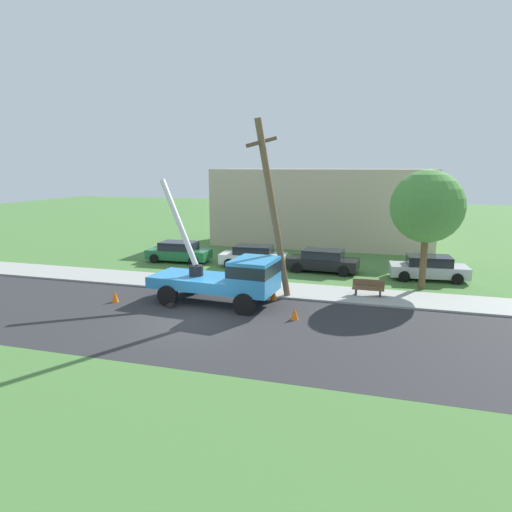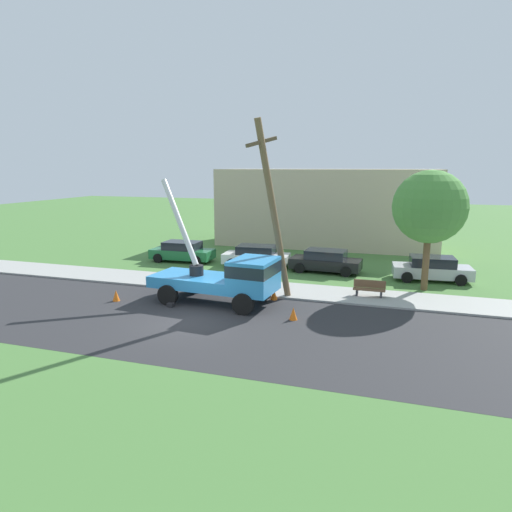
{
  "view_description": "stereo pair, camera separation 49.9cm",
  "coord_description": "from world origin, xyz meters",
  "px_view_note": "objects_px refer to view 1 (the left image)",
  "views": [
    {
      "loc": [
        7.99,
        -17.2,
        6.59
      ],
      "look_at": [
        1.88,
        3.52,
        2.34
      ],
      "focal_mm": 31.87,
      "sensor_mm": 36.0,
      "label": 1
    },
    {
      "loc": [
        8.47,
        -17.05,
        6.59
      ],
      "look_at": [
        1.88,
        3.52,
        2.34
      ],
      "focal_mm": 31.87,
      "sensor_mm": 36.0,
      "label": 2
    }
  ],
  "objects_px": {
    "utility_truck": "(229,276)",
    "traffic_cone_curbside": "(274,294)",
    "parked_sedan_black": "(323,261)",
    "parked_sedan_white": "(253,256)",
    "parked_sedan_silver": "(429,268)",
    "traffic_cone_ahead": "(295,313)",
    "leaning_utility_pole": "(273,210)",
    "traffic_cone_behind": "(115,296)",
    "roadside_tree_near": "(427,207)",
    "parked_sedan_green": "(179,252)",
    "park_bench": "(368,288)"
  },
  "relations": [
    {
      "from": "utility_truck",
      "to": "traffic_cone_curbside",
      "type": "height_order",
      "value": "utility_truck"
    },
    {
      "from": "utility_truck",
      "to": "parked_sedan_black",
      "type": "relative_size",
      "value": 1.5
    },
    {
      "from": "parked_sedan_black",
      "to": "parked_sedan_white",
      "type": "bearing_deg",
      "value": 177.15
    },
    {
      "from": "parked_sedan_silver",
      "to": "traffic_cone_ahead",
      "type": "bearing_deg",
      "value": -123.32
    },
    {
      "from": "leaning_utility_pole",
      "to": "traffic_cone_curbside",
      "type": "bearing_deg",
      "value": 86.98
    },
    {
      "from": "traffic_cone_behind",
      "to": "roadside_tree_near",
      "type": "xyz_separation_m",
      "value": [
        14.74,
        6.92,
        4.22
      ]
    },
    {
      "from": "traffic_cone_ahead",
      "to": "traffic_cone_behind",
      "type": "xyz_separation_m",
      "value": [
        -9.08,
        0.08,
        0.0
      ]
    },
    {
      "from": "roadside_tree_near",
      "to": "traffic_cone_curbside",
      "type": "bearing_deg",
      "value": -149.47
    },
    {
      "from": "traffic_cone_ahead",
      "to": "parked_sedan_black",
      "type": "bearing_deg",
      "value": 90.92
    },
    {
      "from": "traffic_cone_ahead",
      "to": "utility_truck",
      "type": "bearing_deg",
      "value": 159.61
    },
    {
      "from": "traffic_cone_curbside",
      "to": "parked_sedan_black",
      "type": "height_order",
      "value": "parked_sedan_black"
    },
    {
      "from": "leaning_utility_pole",
      "to": "traffic_cone_curbside",
      "type": "relative_size",
      "value": 15.77
    },
    {
      "from": "parked_sedan_black",
      "to": "parked_sedan_silver",
      "type": "bearing_deg",
      "value": -2.54
    },
    {
      "from": "utility_truck",
      "to": "leaning_utility_pole",
      "type": "bearing_deg",
      "value": 32.74
    },
    {
      "from": "parked_sedan_white",
      "to": "parked_sedan_silver",
      "type": "relative_size",
      "value": 0.99
    },
    {
      "from": "parked_sedan_white",
      "to": "roadside_tree_near",
      "type": "height_order",
      "value": "roadside_tree_near"
    },
    {
      "from": "traffic_cone_behind",
      "to": "roadside_tree_near",
      "type": "distance_m",
      "value": 16.82
    },
    {
      "from": "traffic_cone_behind",
      "to": "parked_sedan_silver",
      "type": "relative_size",
      "value": 0.12
    },
    {
      "from": "traffic_cone_curbside",
      "to": "parked_sedan_white",
      "type": "xyz_separation_m",
      "value": [
        -3.23,
        7.17,
        0.43
      ]
    },
    {
      "from": "traffic_cone_behind",
      "to": "parked_sedan_white",
      "type": "bearing_deg",
      "value": 66.66
    },
    {
      "from": "parked_sedan_green",
      "to": "roadside_tree_near",
      "type": "bearing_deg",
      "value": -10.12
    },
    {
      "from": "parked_sedan_white",
      "to": "parked_sedan_silver",
      "type": "height_order",
      "value": "same"
    },
    {
      "from": "traffic_cone_behind",
      "to": "parked_sedan_black",
      "type": "xyz_separation_m",
      "value": [
        8.92,
        9.55,
        0.43
      ]
    },
    {
      "from": "traffic_cone_ahead",
      "to": "parked_sedan_white",
      "type": "xyz_separation_m",
      "value": [
        -4.85,
        9.87,
        0.43
      ]
    },
    {
      "from": "utility_truck",
      "to": "parked_sedan_black",
      "type": "bearing_deg",
      "value": 68.18
    },
    {
      "from": "parked_sedan_white",
      "to": "parked_sedan_black",
      "type": "relative_size",
      "value": 1.0
    },
    {
      "from": "parked_sedan_green",
      "to": "parked_sedan_white",
      "type": "distance_m",
      "value": 5.49
    },
    {
      "from": "parked_sedan_green",
      "to": "park_bench",
      "type": "bearing_deg",
      "value": -21.96
    },
    {
      "from": "traffic_cone_curbside",
      "to": "parked_sedan_silver",
      "type": "xyz_separation_m",
      "value": [
        7.78,
        6.65,
        0.43
      ]
    },
    {
      "from": "traffic_cone_curbside",
      "to": "parked_sedan_white",
      "type": "bearing_deg",
      "value": 114.24
    },
    {
      "from": "utility_truck",
      "to": "traffic_cone_ahead",
      "type": "distance_m",
      "value": 3.89
    },
    {
      "from": "parked_sedan_black",
      "to": "traffic_cone_behind",
      "type": "bearing_deg",
      "value": -133.05
    },
    {
      "from": "traffic_cone_behind",
      "to": "utility_truck",
      "type": "bearing_deg",
      "value": 12.3
    },
    {
      "from": "traffic_cone_behind",
      "to": "traffic_cone_curbside",
      "type": "distance_m",
      "value": 7.9
    },
    {
      "from": "traffic_cone_behind",
      "to": "parked_sedan_white",
      "type": "height_order",
      "value": "parked_sedan_white"
    },
    {
      "from": "parked_sedan_green",
      "to": "parked_sedan_white",
      "type": "bearing_deg",
      "value": 0.1
    },
    {
      "from": "parked_sedan_black",
      "to": "roadside_tree_near",
      "type": "relative_size",
      "value": 0.7
    },
    {
      "from": "parked_sedan_silver",
      "to": "parked_sedan_black",
      "type": "bearing_deg",
      "value": 177.46
    },
    {
      "from": "utility_truck",
      "to": "parked_sedan_silver",
      "type": "distance_m",
      "value": 12.58
    },
    {
      "from": "traffic_cone_curbside",
      "to": "parked_sedan_black",
      "type": "distance_m",
      "value": 7.1
    },
    {
      "from": "traffic_cone_ahead",
      "to": "parked_sedan_silver",
      "type": "relative_size",
      "value": 0.12
    },
    {
      "from": "utility_truck",
      "to": "parked_sedan_black",
      "type": "height_order",
      "value": "utility_truck"
    },
    {
      "from": "traffic_cone_ahead",
      "to": "parked_sedan_silver",
      "type": "xyz_separation_m",
      "value": [
        6.15,
        9.35,
        0.43
      ]
    },
    {
      "from": "traffic_cone_curbside",
      "to": "parked_sedan_black",
      "type": "xyz_separation_m",
      "value": [
        1.47,
        6.93,
        0.43
      ]
    },
    {
      "from": "utility_truck",
      "to": "parked_sedan_black",
      "type": "distance_m",
      "value": 9.01
    },
    {
      "from": "leaning_utility_pole",
      "to": "parked_sedan_silver",
      "type": "height_order",
      "value": "leaning_utility_pole"
    },
    {
      "from": "traffic_cone_curbside",
      "to": "park_bench",
      "type": "distance_m",
      "value": 4.89
    },
    {
      "from": "leaning_utility_pole",
      "to": "parked_sedan_black",
      "type": "bearing_deg",
      "value": 78.26
    },
    {
      "from": "park_bench",
      "to": "traffic_cone_ahead",
      "type": "bearing_deg",
      "value": -122.88
    },
    {
      "from": "traffic_cone_ahead",
      "to": "park_bench",
      "type": "xyz_separation_m",
      "value": [
        2.92,
        4.51,
        0.18
      ]
    }
  ]
}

